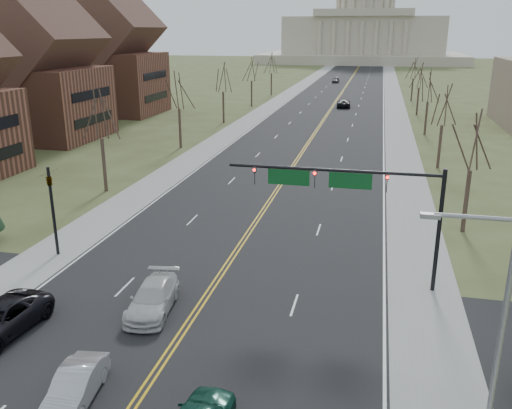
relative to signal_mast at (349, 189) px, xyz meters
The scene contains 27 objects.
road 96.96m from the signal_mast, 94.41° to the left, with size 20.00×380.00×0.01m, color black.
cross_road 12.03m from the signal_mast, 134.80° to the right, with size 120.00×14.00×0.01m, color black.
sidewalk_left 98.61m from the signal_mast, 101.39° to the left, with size 4.00×380.00×0.03m, color gray.
sidewalk_right 96.78m from the signal_mast, 87.30° to the left, with size 4.00×380.00×0.03m, color gray.
center_line 96.96m from the signal_mast, 94.41° to the left, with size 0.42×380.00×0.01m, color gold.
edge_line_left 98.20m from the signal_mast, 100.13° to the left, with size 0.15×380.00×0.01m, color silver.
edge_line_right 96.70m from the signal_mast, 88.60° to the left, with size 0.15×380.00×0.01m, color silver.
capitol 236.68m from the signal_mast, 91.80° to the left, with size 90.00×60.00×50.00m.
signal_mast is the anchor object (origin of this frame).
signal_left 19.06m from the signal_mast, behind, with size 0.32×0.36×6.00m.
street_light 14.51m from the signal_mast, 68.59° to the right, with size 2.90×0.25×9.07m.
tree_r_0 13.26m from the signal_mast, 52.51° to the left, with size 3.74×3.74×8.50m.
tree_l_0 27.17m from the signal_mast, 147.71° to the left, with size 3.96×3.96×9.00m.
tree_r_1 31.56m from the signal_mast, 75.21° to the left, with size 3.74×3.74×8.50m.
tree_l_1 41.45m from the signal_mast, 123.63° to the left, with size 3.96×3.96×9.00m.
tree_r_2 51.15m from the signal_mast, 80.94° to the left, with size 3.74×3.74×8.50m.
tree_l_2 59.15m from the signal_mast, 112.83° to the left, with size 3.96×3.96×9.00m.
tree_r_3 70.96m from the signal_mast, 83.48° to the left, with size 3.74×3.74×8.50m.
tree_l_3 77.96m from the signal_mast, 107.12° to the left, with size 3.96×3.96×9.00m.
tree_r_4 90.86m from the signal_mast, 84.91° to the left, with size 3.74×3.74×8.50m.
tree_l_4 97.25m from the signal_mast, 103.65° to the left, with size 3.96×3.96×9.00m.
bldg_left_mid 56.81m from the signal_mast, 139.96° to the left, with size 15.10×14.28×20.75m.
bldg_left_far 75.76m from the signal_mast, 126.91° to the left, with size 17.10×14.28×23.25m.
car_sb_inner_lead 17.32m from the signal_mast, 126.30° to the right, with size 1.45×4.17×1.37m, color #ABACB3.
car_sb_inner_second 12.34m from the signal_mast, 149.28° to the right, with size 2.09×5.13×1.49m, color beige.
car_far_nb 77.64m from the signal_mast, 93.90° to the left, with size 2.52×5.47×1.52m, color black.
car_far_sb 129.43m from the signal_mast, 94.87° to the left, with size 1.77×4.39×1.50m, color #45464C.
Camera 1 is at (8.73, -16.22, 14.29)m, focal length 38.00 mm.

